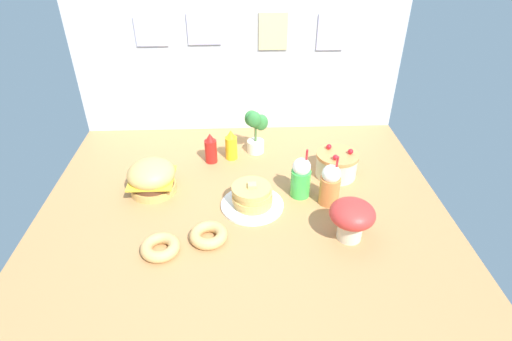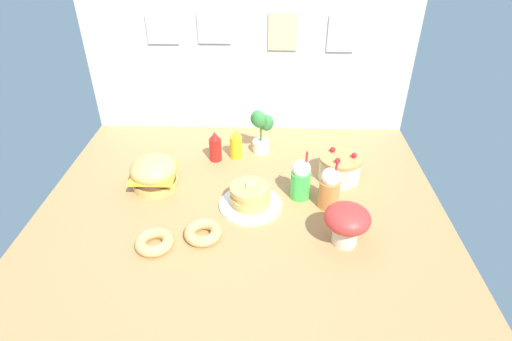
{
  "view_description": "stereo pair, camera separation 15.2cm",
  "coord_description": "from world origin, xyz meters",
  "px_view_note": "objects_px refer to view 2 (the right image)",
  "views": [
    {
      "loc": [
        -0.01,
        -1.87,
        1.46
      ],
      "look_at": [
        0.08,
        0.11,
        0.16
      ],
      "focal_mm": 28.91,
      "sensor_mm": 36.0,
      "label": 1
    },
    {
      "loc": [
        0.14,
        -1.87,
        1.46
      ],
      "look_at": [
        0.08,
        0.11,
        0.16
      ],
      "focal_mm": 28.91,
      "sensor_mm": 36.0,
      "label": 2
    }
  ],
  "objects_px": {
    "ketchup_bottle": "(215,147)",
    "mustard_bottle": "(236,145)",
    "potted_plant": "(261,130)",
    "pancake_stack": "(251,198)",
    "donut_chocolate": "(203,232)",
    "donut_pink_glaze": "(154,242)",
    "cream_soda_cup": "(301,179)",
    "orange_float_cup": "(329,188)",
    "mushroom_stool": "(347,222)",
    "burger": "(154,173)",
    "layer_cake": "(340,168)"
  },
  "relations": [
    {
      "from": "ketchup_bottle",
      "to": "mustard_bottle",
      "type": "bearing_deg",
      "value": 15.62
    },
    {
      "from": "orange_float_cup",
      "to": "cream_soda_cup",
      "type": "bearing_deg",
      "value": 153.69
    },
    {
      "from": "layer_cake",
      "to": "cream_soda_cup",
      "type": "relative_size",
      "value": 0.83
    },
    {
      "from": "potted_plant",
      "to": "mustard_bottle",
      "type": "bearing_deg",
      "value": -154.66
    },
    {
      "from": "cream_soda_cup",
      "to": "mushroom_stool",
      "type": "bearing_deg",
      "value": -61.7
    },
    {
      "from": "donut_pink_glaze",
      "to": "donut_chocolate",
      "type": "relative_size",
      "value": 1.0
    },
    {
      "from": "burger",
      "to": "mustard_bottle",
      "type": "bearing_deg",
      "value": 37.38
    },
    {
      "from": "ketchup_bottle",
      "to": "donut_chocolate",
      "type": "distance_m",
      "value": 0.76
    },
    {
      "from": "mustard_bottle",
      "to": "potted_plant",
      "type": "distance_m",
      "value": 0.2
    },
    {
      "from": "ketchup_bottle",
      "to": "potted_plant",
      "type": "xyz_separation_m",
      "value": [
        0.3,
        0.12,
        0.07
      ]
    },
    {
      "from": "cream_soda_cup",
      "to": "donut_chocolate",
      "type": "bearing_deg",
      "value": -144.92
    },
    {
      "from": "donut_chocolate",
      "to": "donut_pink_glaze",
      "type": "bearing_deg",
      "value": -161.52
    },
    {
      "from": "donut_pink_glaze",
      "to": "cream_soda_cup",
      "type": "bearing_deg",
      "value": 30.46
    },
    {
      "from": "ketchup_bottle",
      "to": "potted_plant",
      "type": "height_order",
      "value": "potted_plant"
    },
    {
      "from": "potted_plant",
      "to": "layer_cake",
      "type": "bearing_deg",
      "value": -32.59
    },
    {
      "from": "ketchup_bottle",
      "to": "orange_float_cup",
      "type": "distance_m",
      "value": 0.84
    },
    {
      "from": "cream_soda_cup",
      "to": "donut_chocolate",
      "type": "height_order",
      "value": "cream_soda_cup"
    },
    {
      "from": "pancake_stack",
      "to": "ketchup_bottle",
      "type": "distance_m",
      "value": 0.56
    },
    {
      "from": "layer_cake",
      "to": "donut_pink_glaze",
      "type": "distance_m",
      "value": 1.19
    },
    {
      "from": "pancake_stack",
      "to": "cream_soda_cup",
      "type": "bearing_deg",
      "value": 18.41
    },
    {
      "from": "mushroom_stool",
      "to": "donut_pink_glaze",
      "type": "bearing_deg",
      "value": -176.23
    },
    {
      "from": "pancake_stack",
      "to": "orange_float_cup",
      "type": "bearing_deg",
      "value": 2.39
    },
    {
      "from": "burger",
      "to": "pancake_stack",
      "type": "bearing_deg",
      "value": -16.6
    },
    {
      "from": "mustard_bottle",
      "to": "burger",
      "type": "bearing_deg",
      "value": -142.62
    },
    {
      "from": "orange_float_cup",
      "to": "mushroom_stool",
      "type": "xyz_separation_m",
      "value": [
        0.05,
        -0.3,
        0.01
      ]
    },
    {
      "from": "pancake_stack",
      "to": "donut_chocolate",
      "type": "bearing_deg",
      "value": -130.99
    },
    {
      "from": "pancake_stack",
      "to": "donut_pink_glaze",
      "type": "distance_m",
      "value": 0.58
    },
    {
      "from": "layer_cake",
      "to": "potted_plant",
      "type": "height_order",
      "value": "potted_plant"
    },
    {
      "from": "pancake_stack",
      "to": "mushroom_stool",
      "type": "relative_size",
      "value": 1.55
    },
    {
      "from": "cream_soda_cup",
      "to": "potted_plant",
      "type": "bearing_deg",
      "value": 114.99
    },
    {
      "from": "orange_float_cup",
      "to": "potted_plant",
      "type": "bearing_deg",
      "value": 123.72
    },
    {
      "from": "layer_cake",
      "to": "ketchup_bottle",
      "type": "xyz_separation_m",
      "value": [
        -0.79,
        0.2,
        0.02
      ]
    },
    {
      "from": "orange_float_cup",
      "to": "donut_chocolate",
      "type": "height_order",
      "value": "orange_float_cup"
    },
    {
      "from": "mustard_bottle",
      "to": "mushroom_stool",
      "type": "distance_m",
      "value": 1.02
    },
    {
      "from": "ketchup_bottle",
      "to": "orange_float_cup",
      "type": "bearing_deg",
      "value": -34.35
    },
    {
      "from": "orange_float_cup",
      "to": "mushroom_stool",
      "type": "height_order",
      "value": "orange_float_cup"
    },
    {
      "from": "pancake_stack",
      "to": "orange_float_cup",
      "type": "height_order",
      "value": "orange_float_cup"
    },
    {
      "from": "cream_soda_cup",
      "to": "orange_float_cup",
      "type": "xyz_separation_m",
      "value": [
        0.15,
        -0.08,
        0.0
      ]
    },
    {
      "from": "burger",
      "to": "donut_chocolate",
      "type": "distance_m",
      "value": 0.57
    },
    {
      "from": "orange_float_cup",
      "to": "potted_plant",
      "type": "height_order",
      "value": "potted_plant"
    },
    {
      "from": "donut_pink_glaze",
      "to": "ketchup_bottle",
      "type": "bearing_deg",
      "value": 75.83
    },
    {
      "from": "ketchup_bottle",
      "to": "mustard_bottle",
      "type": "distance_m",
      "value": 0.14
    },
    {
      "from": "donut_chocolate",
      "to": "mushroom_stool",
      "type": "relative_size",
      "value": 0.85
    },
    {
      "from": "mustard_bottle",
      "to": "cream_soda_cup",
      "type": "distance_m",
      "value": 0.59
    },
    {
      "from": "ketchup_bottle",
      "to": "mustard_bottle",
      "type": "xyz_separation_m",
      "value": [
        0.13,
        0.04,
        0.0
      ]
    },
    {
      "from": "cream_soda_cup",
      "to": "orange_float_cup",
      "type": "relative_size",
      "value": 1.0
    },
    {
      "from": "mustard_bottle",
      "to": "mushroom_stool",
      "type": "xyz_separation_m",
      "value": [
        0.61,
        -0.81,
        0.04
      ]
    },
    {
      "from": "mustard_bottle",
      "to": "pancake_stack",
      "type": "bearing_deg",
      "value": -77.1
    },
    {
      "from": "mushroom_stool",
      "to": "burger",
      "type": "bearing_deg",
      "value": 156.86
    },
    {
      "from": "ketchup_bottle",
      "to": "cream_soda_cup",
      "type": "relative_size",
      "value": 0.67
    }
  ]
}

